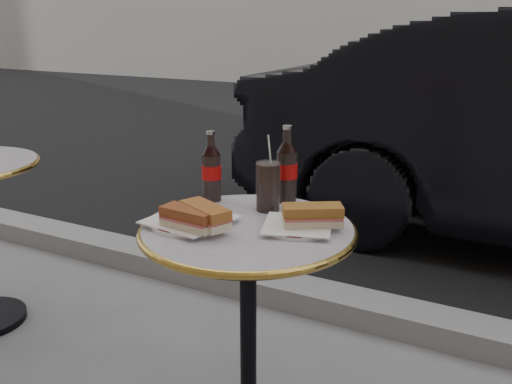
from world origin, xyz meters
The scene contains 11 objects.
asphalt_road centered at (0.00, 5.00, 0.00)m, with size 40.00×8.00×0.00m, color black.
curb centered at (0.00, 0.90, 0.05)m, with size 40.00×0.20×0.12m, color gray.
bistro_table centered at (0.00, 0.00, 0.37)m, with size 0.62×0.62×0.73m, color #BAB2C4, non-canonical shape.
plate_left centered at (-0.15, -0.06, 0.74)m, with size 0.23×0.23×0.01m, color white.
plate_right centered at (0.13, 0.04, 0.74)m, with size 0.20×0.20×0.01m, color white.
sandwich_left_a centered at (-0.12, -0.12, 0.77)m, with size 0.16×0.07×0.05m, color brown.
sandwich_left_b centered at (-0.09, -0.08, 0.77)m, with size 0.16×0.08×0.06m, color #A25D29.
sandwich_right centered at (0.17, 0.06, 0.77)m, with size 0.17×0.08×0.06m, color #986026.
cola_bottle_left centered at (-0.22, 0.16, 0.85)m, with size 0.06×0.06×0.23m, color black, non-canonical shape.
cola_bottle_right centered at (0.00, 0.26, 0.86)m, with size 0.07×0.07×0.25m, color black, non-canonical shape.
cola_glass centered at (-0.01, 0.15, 0.81)m, with size 0.08×0.08×0.15m, color black.
Camera 1 is at (0.73, -1.33, 1.30)m, focal length 40.00 mm.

